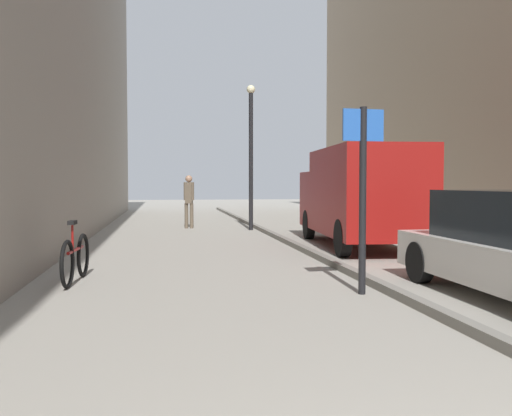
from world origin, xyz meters
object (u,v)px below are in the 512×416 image
at_px(pedestrian_main_foreground, 189,198).
at_px(lamp_post, 251,148).
at_px(delivery_van, 359,194).
at_px(street_sign_post, 363,183).
at_px(bicycle_leaning, 76,258).

bearing_deg(pedestrian_main_foreground, lamp_post, -12.44).
relative_size(delivery_van, lamp_post, 1.20).
xyz_separation_m(pedestrian_main_foreground, delivery_van, (3.87, -6.26, 0.22)).
bearing_deg(street_sign_post, pedestrian_main_foreground, -85.43).
distance_m(street_sign_post, lamp_post, 10.96).
bearing_deg(lamp_post, bicycle_leaning, -114.26).
height_order(pedestrian_main_foreground, lamp_post, lamp_post).
bearing_deg(lamp_post, pedestrian_main_foreground, 152.05).
height_order(delivery_van, lamp_post, lamp_post).
bearing_deg(delivery_van, lamp_post, 114.11).
xyz_separation_m(delivery_van, lamp_post, (-1.88, 5.20, 1.45)).
height_order(lamp_post, bicycle_leaning, lamp_post).
bearing_deg(street_sign_post, delivery_van, -113.61).
bearing_deg(delivery_van, street_sign_post, -104.98).
relative_size(pedestrian_main_foreground, bicycle_leaning, 1.03).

